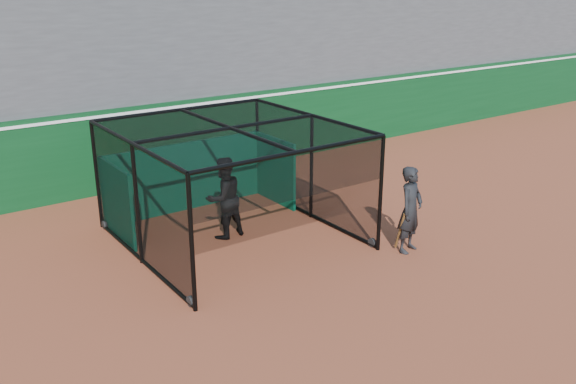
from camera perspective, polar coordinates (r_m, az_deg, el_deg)
ground at (r=13.23m, az=4.90°, el=-8.12°), size 120.00×120.00×0.00m
outfield_wall at (r=19.59m, az=-11.30°, el=4.77°), size 50.00×0.50×2.50m
grandstand at (r=22.56m, az=-16.01°, el=14.51°), size 50.00×7.85×8.95m
batting_cage at (r=14.76m, az=-5.28°, el=0.71°), size 4.92×5.30×2.79m
batter at (r=14.97m, az=-6.01°, el=-0.54°), size 1.07×0.87×2.05m
on_deck_player at (r=14.38m, az=11.39°, el=-1.64°), size 0.87×0.69×2.07m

